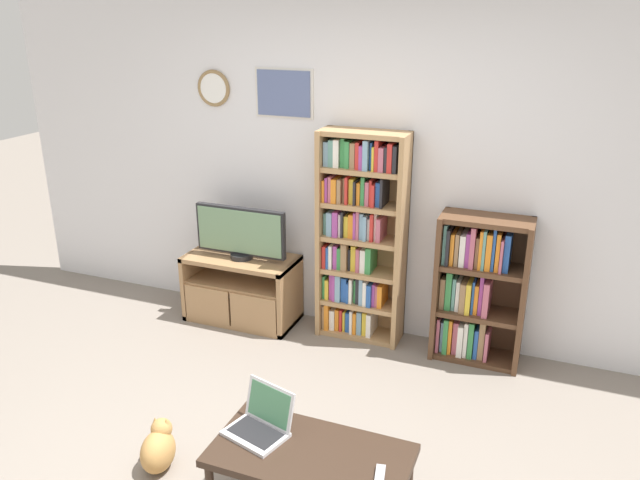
{
  "coord_description": "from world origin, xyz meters",
  "views": [
    {
      "loc": [
        1.35,
        -2.37,
        2.44
      ],
      "look_at": [
        -0.02,
        1.1,
        1.06
      ],
      "focal_mm": 35.0,
      "sensor_mm": 36.0,
      "label": 1
    }
  ],
  "objects_px": {
    "television": "(241,233)",
    "laptop": "(261,421)",
    "cat": "(159,448)",
    "bookshelf_short": "(476,289)",
    "tv_stand": "(241,288)",
    "remote_near_laptop": "(380,478)",
    "bookshelf_tall": "(359,237)",
    "coffee_table": "(310,459)"
  },
  "relations": [
    {
      "from": "television",
      "to": "bookshelf_tall",
      "type": "xyz_separation_m",
      "value": [
        0.94,
        0.13,
        0.05
      ]
    },
    {
      "from": "tv_stand",
      "to": "coffee_table",
      "type": "height_order",
      "value": "tv_stand"
    },
    {
      "from": "television",
      "to": "cat",
      "type": "relative_size",
      "value": 1.76
    },
    {
      "from": "bookshelf_tall",
      "to": "bookshelf_short",
      "type": "xyz_separation_m",
      "value": [
        0.9,
        -0.02,
        -0.28
      ]
    },
    {
      "from": "tv_stand",
      "to": "remote_near_laptop",
      "type": "xyz_separation_m",
      "value": [
        1.72,
        -1.84,
        0.12
      ]
    },
    {
      "from": "coffee_table",
      "to": "remote_near_laptop",
      "type": "relative_size",
      "value": 5.97
    },
    {
      "from": "bookshelf_short",
      "to": "cat",
      "type": "xyz_separation_m",
      "value": [
        -1.44,
        -1.88,
        -0.42
      ]
    },
    {
      "from": "tv_stand",
      "to": "cat",
      "type": "relative_size",
      "value": 2.08
    },
    {
      "from": "bookshelf_short",
      "to": "remote_near_laptop",
      "type": "xyz_separation_m",
      "value": [
        -0.14,
        -1.95,
        -0.15
      ]
    },
    {
      "from": "coffee_table",
      "to": "remote_near_laptop",
      "type": "bearing_deg",
      "value": -8.85
    },
    {
      "from": "bookshelf_tall",
      "to": "tv_stand",
      "type": "bearing_deg",
      "value": -172.72
    },
    {
      "from": "laptop",
      "to": "cat",
      "type": "xyz_separation_m",
      "value": [
        -0.63,
        -0.04,
        -0.32
      ]
    },
    {
      "from": "bookshelf_tall",
      "to": "television",
      "type": "bearing_deg",
      "value": -172.13
    },
    {
      "from": "television",
      "to": "laptop",
      "type": "distance_m",
      "value": 2.03
    },
    {
      "from": "laptop",
      "to": "remote_near_laptop",
      "type": "distance_m",
      "value": 0.68
    },
    {
      "from": "bookshelf_short",
      "to": "television",
      "type": "bearing_deg",
      "value": -176.45
    },
    {
      "from": "tv_stand",
      "to": "cat",
      "type": "distance_m",
      "value": 1.83
    },
    {
      "from": "coffee_table",
      "to": "cat",
      "type": "height_order",
      "value": "coffee_table"
    },
    {
      "from": "remote_near_laptop",
      "to": "coffee_table",
      "type": "bearing_deg",
      "value": 160.2
    },
    {
      "from": "bookshelf_tall",
      "to": "bookshelf_short",
      "type": "distance_m",
      "value": 0.94
    },
    {
      "from": "bookshelf_short",
      "to": "remote_near_laptop",
      "type": "relative_size",
      "value": 6.64
    },
    {
      "from": "coffee_table",
      "to": "bookshelf_tall",
      "type": "bearing_deg",
      "value": 101.37
    },
    {
      "from": "bookshelf_short",
      "to": "coffee_table",
      "type": "distance_m",
      "value": 1.97
    },
    {
      "from": "bookshelf_short",
      "to": "coffee_table",
      "type": "xyz_separation_m",
      "value": [
        -0.51,
        -1.89,
        -0.2
      ]
    },
    {
      "from": "television",
      "to": "coffee_table",
      "type": "relative_size",
      "value": 0.78
    },
    {
      "from": "television",
      "to": "laptop",
      "type": "relative_size",
      "value": 2.12
    },
    {
      "from": "tv_stand",
      "to": "television",
      "type": "xyz_separation_m",
      "value": [
        0.02,
        -0.01,
        0.49
      ]
    },
    {
      "from": "television",
      "to": "cat",
      "type": "bearing_deg",
      "value": -77.18
    },
    {
      "from": "bookshelf_tall",
      "to": "cat",
      "type": "height_order",
      "value": "bookshelf_tall"
    },
    {
      "from": "television",
      "to": "cat",
      "type": "xyz_separation_m",
      "value": [
        0.4,
        -1.76,
        -0.64
      ]
    },
    {
      "from": "bookshelf_tall",
      "to": "bookshelf_short",
      "type": "bearing_deg",
      "value": -1.06
    },
    {
      "from": "bookshelf_tall",
      "to": "coffee_table",
      "type": "xyz_separation_m",
      "value": [
        0.38,
        -1.91,
        -0.47
      ]
    },
    {
      "from": "tv_stand",
      "to": "coffee_table",
      "type": "bearing_deg",
      "value": -52.88
    },
    {
      "from": "cat",
      "to": "tv_stand",
      "type": "bearing_deg",
      "value": 92.11
    },
    {
      "from": "television",
      "to": "remote_near_laptop",
      "type": "height_order",
      "value": "television"
    },
    {
      "from": "remote_near_laptop",
      "to": "cat",
      "type": "bearing_deg",
      "value": 165.88
    },
    {
      "from": "remote_near_laptop",
      "to": "tv_stand",
      "type": "bearing_deg",
      "value": 122.12
    },
    {
      "from": "tv_stand",
      "to": "bookshelf_short",
      "type": "height_order",
      "value": "bookshelf_short"
    },
    {
      "from": "tv_stand",
      "to": "laptop",
      "type": "height_order",
      "value": "laptop"
    },
    {
      "from": "television",
      "to": "bookshelf_tall",
      "type": "height_order",
      "value": "bookshelf_tall"
    },
    {
      "from": "laptop",
      "to": "cat",
      "type": "height_order",
      "value": "laptop"
    },
    {
      "from": "tv_stand",
      "to": "coffee_table",
      "type": "relative_size",
      "value": 0.92
    }
  ]
}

